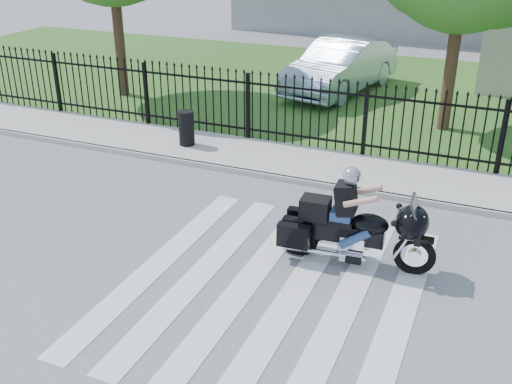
% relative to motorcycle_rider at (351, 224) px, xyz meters
% --- Properties ---
extents(ground, '(120.00, 120.00, 0.00)m').
position_rel_motorcycle_rider_xyz_m(ground, '(-0.93, -1.25, -0.72)').
color(ground, slate).
rests_on(ground, ground).
extents(crosswalk, '(5.00, 5.50, 0.01)m').
position_rel_motorcycle_rider_xyz_m(crosswalk, '(-0.93, -1.25, -0.71)').
color(crosswalk, silver).
rests_on(crosswalk, ground).
extents(sidewalk, '(40.00, 2.00, 0.12)m').
position_rel_motorcycle_rider_xyz_m(sidewalk, '(-0.93, 3.75, -0.66)').
color(sidewalk, '#ADAAA3').
rests_on(sidewalk, ground).
extents(curb, '(40.00, 0.12, 0.12)m').
position_rel_motorcycle_rider_xyz_m(curb, '(-0.93, 2.75, -0.66)').
color(curb, '#ADAAA3').
rests_on(curb, ground).
extents(grass_strip, '(40.00, 12.00, 0.02)m').
position_rel_motorcycle_rider_xyz_m(grass_strip, '(-0.93, 10.75, -0.71)').
color(grass_strip, '#2A531C').
rests_on(grass_strip, ground).
extents(iron_fence, '(26.00, 0.04, 1.80)m').
position_rel_motorcycle_rider_xyz_m(iron_fence, '(-0.93, 4.75, 0.18)').
color(iron_fence, black).
rests_on(iron_fence, ground).
extents(motorcycle_rider, '(2.66, 0.90, 1.76)m').
position_rel_motorcycle_rider_xyz_m(motorcycle_rider, '(0.00, 0.00, 0.00)').
color(motorcycle_rider, black).
rests_on(motorcycle_rider, ground).
extents(parked_car, '(2.80, 5.39, 1.69)m').
position_rel_motorcycle_rider_xyz_m(parked_car, '(-3.07, 10.32, 0.15)').
color(parked_car, '#9EB0C6').
rests_on(parked_car, grass_strip).
extents(litter_bin, '(0.42, 0.42, 0.86)m').
position_rel_motorcycle_rider_xyz_m(litter_bin, '(-5.12, 3.68, -0.17)').
color(litter_bin, black).
rests_on(litter_bin, sidewalk).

